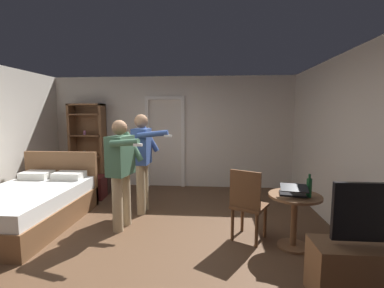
{
  "coord_description": "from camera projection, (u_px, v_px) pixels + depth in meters",
  "views": [
    {
      "loc": [
        0.96,
        -3.36,
        1.73
      ],
      "look_at": [
        0.65,
        0.61,
        1.27
      ],
      "focal_mm": 24.92,
      "sensor_mm": 36.0,
      "label": 1
    }
  ],
  "objects": [
    {
      "name": "wooden_chair",
      "position": [
        247.0,
        202.0,
        3.58
      ],
      "size": [
        0.57,
        0.57,
        0.99
      ],
      "color": "brown",
      "rests_on": "ground_plane"
    },
    {
      "name": "side_table",
      "position": [
        294.0,
        212.0,
        3.41
      ],
      "size": [
        0.66,
        0.66,
        0.7
      ],
      "color": "brown",
      "rests_on": "ground_plane"
    },
    {
      "name": "wall_back",
      "position": [
        172.0,
        132.0,
        6.33
      ],
      "size": [
        5.83,
        0.12,
        2.59
      ],
      "primitive_type": "cube",
      "color": "silver",
      "rests_on": "ground_plane"
    },
    {
      "name": "suitcase_small",
      "position": [
        91.0,
        187.0,
        5.44
      ],
      "size": [
        0.57,
        0.43,
        0.46
      ],
      "primitive_type": "cube",
      "rotation": [
        0.0,
        0.0,
        0.08
      ],
      "color": "#4C1919",
      "rests_on": "ground_plane"
    },
    {
      "name": "tv_flatscreen",
      "position": [
        380.0,
        268.0,
        2.43
      ],
      "size": [
        1.21,
        0.4,
        1.13
      ],
      "color": "brown",
      "rests_on": "ground_plane"
    },
    {
      "name": "ground_plane",
      "position": [
        141.0,
        242.0,
        3.6
      ],
      "size": [
        6.24,
        6.24,
        0.0
      ],
      "primitive_type": "plane",
      "color": "brown"
    },
    {
      "name": "person_blue_shirt",
      "position": [
        121.0,
        167.0,
        3.95
      ],
      "size": [
        0.6,
        0.67,
        1.64
      ],
      "color": "tan",
      "rests_on": "ground_plane"
    },
    {
      "name": "bottle_on_table",
      "position": [
        309.0,
        187.0,
        3.28
      ],
      "size": [
        0.06,
        0.06,
        0.29
      ],
      "color": "#154E26",
      "rests_on": "side_table"
    },
    {
      "name": "suitcase_dark",
      "position": [
        99.0,
        184.0,
        5.82
      ],
      "size": [
        0.49,
        0.32,
        0.39
      ],
      "primitive_type": "cube",
      "rotation": [
        0.0,
        0.0,
        0.07
      ],
      "color": "black",
      "rests_on": "ground_plane"
    },
    {
      "name": "bookshelf",
      "position": [
        88.0,
        143.0,
        6.28
      ],
      "size": [
        0.81,
        0.32,
        1.96
      ],
      "color": "brown",
      "rests_on": "ground_plane"
    },
    {
      "name": "wall_right",
      "position": [
        369.0,
        150.0,
        3.24
      ],
      "size": [
        0.12,
        5.91,
        2.59
      ],
      "primitive_type": "cube",
      "color": "silver",
      "rests_on": "ground_plane"
    },
    {
      "name": "laptop",
      "position": [
        293.0,
        192.0,
        3.34
      ],
      "size": [
        0.38,
        0.38,
        0.16
      ],
      "color": "black",
      "rests_on": "side_table"
    },
    {
      "name": "doorway_frame",
      "position": [
        165.0,
        135.0,
        6.27
      ],
      "size": [
        0.93,
        0.08,
        2.13
      ],
      "color": "white",
      "rests_on": "ground_plane"
    },
    {
      "name": "bed",
      "position": [
        29.0,
        205.0,
        4.17
      ],
      "size": [
        1.38,
        2.07,
        1.02
      ],
      "color": "brown",
      "rests_on": "ground_plane"
    },
    {
      "name": "person_striped_shirt",
      "position": [
        143.0,
        156.0,
        4.62
      ],
      "size": [
        0.69,
        0.54,
        1.72
      ],
      "color": "tan",
      "rests_on": "ground_plane"
    }
  ]
}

